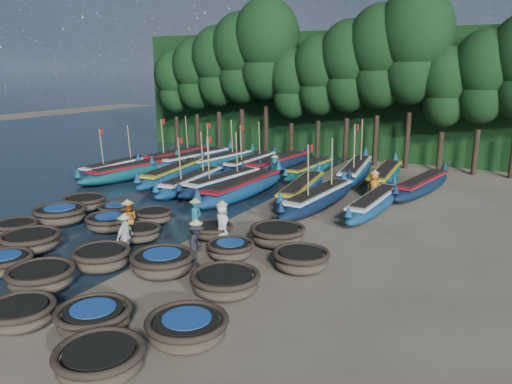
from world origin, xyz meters
The scene contains 60 objects.
ground centered at (0.00, 0.00, 0.00)m, with size 120.00×120.00×0.00m, color #7D715B.
foliage_wall centered at (0.00, 23.50, 5.00)m, with size 40.00×3.00×10.00m, color black.
coracle_3 centered at (0.19, -8.56, 0.41)m, with size 2.26×2.26×0.71m.
coracle_4 centered at (3.93, -9.21, 0.44)m, with size 2.62×2.62×0.78m.
coracle_6 centered at (-3.57, -6.34, 0.42)m, with size 1.95×1.95×0.72m.
coracle_7 centered at (-1.32, -6.64, 0.46)m, with size 2.73×2.73×0.80m.
coracle_8 centered at (2.20, -7.74, 0.42)m, with size 2.50×2.50×0.73m.
coracle_9 centered at (4.86, -6.99, 0.44)m, with size 2.60×2.60×0.75m.
coracle_10 centered at (-6.73, -3.57, 0.42)m, with size 2.21×2.21×0.72m.
coracle_11 centered at (-4.72, -4.42, 0.44)m, with size 2.59×2.59×0.78m.
coracle_12 centered at (-0.83, -4.43, 0.47)m, with size 2.54×2.54×0.82m.
coracle_13 centered at (1.43, -3.77, 0.49)m, with size 2.65×2.65×0.84m.
coracle_14 centered at (4.22, -4.05, 0.45)m, with size 2.61×2.61×0.79m.
coracle_15 centered at (-6.58, -1.35, 0.48)m, with size 2.74×2.74×0.83m.
coracle_16 centered at (-3.86, -0.95, 0.41)m, with size 2.15×2.15×0.71m.
coracle_17 centered at (-1.68, -1.40, 0.39)m, with size 1.78×1.78×0.68m.
coracle_18 centered at (2.72, -1.28, 0.40)m, with size 2.26×2.26×0.69m.
coracle_19 centered at (5.58, -1.08, 0.45)m, with size 2.11×2.11×0.79m.
coracle_20 centered at (-7.41, 0.91, 0.41)m, with size 2.29×2.29×0.72m.
coracle_21 centered at (-5.06, 0.70, 0.37)m, with size 1.85×1.85×0.65m.
coracle_22 centered at (-2.77, 0.81, 0.39)m, with size 2.05×2.05×0.68m.
coracle_23 centered at (0.79, 0.34, 0.36)m, with size 1.84×1.84×0.64m.
coracle_24 centered at (3.66, 0.91, 0.48)m, with size 2.31×2.31×0.84m.
long_boat_0 centered at (-12.13, 8.28, 0.52)m, with size 1.49×7.78×3.30m.
long_boat_1 centered at (-10.26, 7.63, 0.57)m, with size 2.74×8.40×1.50m.
long_boat_2 centered at (-7.33, 8.28, 0.58)m, with size 2.73×8.64×1.54m.
long_boat_3 centered at (-5.00, 6.98, 0.54)m, with size 2.21×7.98×3.41m.
long_boat_4 centered at (-3.27, 7.78, 0.55)m, with size 2.26×8.05×3.44m.
long_boat_5 centered at (-1.44, 6.92, 0.60)m, with size 1.83×8.97×1.58m.
long_boat_6 centered at (1.58, 8.19, 0.57)m, with size 2.68×8.41×1.50m.
long_boat_7 centered at (3.13, 6.90, 0.57)m, with size 2.06×8.45×3.60m.
long_boat_8 centered at (5.85, 7.46, 0.52)m, with size 1.62×7.77×1.37m.
long_boat_9 centered at (-11.08, 13.39, 0.57)m, with size 1.90×8.38×3.56m.
long_boat_10 centered at (-9.08, 13.03, 0.59)m, with size 2.65×8.70×1.54m.
long_boat_11 centered at (-7.18, 13.63, 0.54)m, with size 2.49×7.98×3.42m.
long_boat_12 centered at (-4.89, 13.92, 0.54)m, with size 1.46×7.99×3.39m.
long_boat_13 centered at (-2.86, 14.28, 0.59)m, with size 2.45×8.79×1.55m.
long_boat_14 centered at (-0.31, 14.00, 0.50)m, with size 1.67×7.44×1.31m.
long_boat_15 centered at (2.70, 14.40, 0.61)m, with size 2.86×8.98×3.85m.
long_boat_16 centered at (4.74, 13.93, 0.58)m, with size 2.24×8.66×1.53m.
long_boat_17 centered at (7.24, 12.63, 0.55)m, with size 2.72×8.08×1.44m.
fisherman_0 centered at (1.45, 0.15, 0.92)m, with size 0.96×1.00×1.93m.
fisherman_1 centered at (-0.03, 0.34, 0.91)m, with size 0.52×0.63×1.81m.
fisherman_2 centered at (-2.47, -1.21, 0.86)m, with size 0.98×0.94×1.80m.
fisherman_3 centered at (2.00, -2.49, 0.90)m, with size 1.05×1.29×1.94m.
fisherman_4 centered at (-0.86, -3.14, 0.91)m, with size 0.54×1.04×1.89m.
fisherman_5 centered at (-1.66, 11.34, 0.89)m, with size 1.58×0.52×1.91m.
fisherman_6 centered at (5.25, 9.58, 0.91)m, with size 0.95×0.75×1.90m.
tree_0 centered at (-16.00, 20.00, 5.97)m, with size 3.68×3.68×8.68m.
tree_1 centered at (-13.70, 20.00, 6.65)m, with size 4.09×4.09×9.65m.
tree_2 centered at (-11.40, 20.00, 7.32)m, with size 4.51×4.51×10.63m.
tree_3 centered at (-9.10, 20.00, 8.00)m, with size 4.92×4.92×11.60m.
tree_4 centered at (-6.80, 20.00, 8.67)m, with size 5.34×5.34×12.58m.
tree_5 centered at (-4.50, 20.00, 5.97)m, with size 3.68×3.68×8.68m.
tree_6 centered at (-2.20, 20.00, 6.65)m, with size 4.09×4.09×9.65m.
tree_7 centered at (0.10, 20.00, 7.32)m, with size 4.51×4.51×10.63m.
tree_8 centered at (2.40, 20.00, 8.00)m, with size 4.92×4.92×11.60m.
tree_9 centered at (4.70, 20.00, 8.67)m, with size 5.34×5.34×12.58m.
tree_10 centered at (7.00, 20.00, 5.97)m, with size 3.68×3.68×8.68m.
tree_11 centered at (9.30, 20.00, 6.65)m, with size 4.09×4.09×9.65m.
Camera 1 is at (12.20, -16.65, 7.19)m, focal length 35.00 mm.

